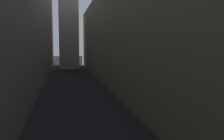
{
  "coord_description": "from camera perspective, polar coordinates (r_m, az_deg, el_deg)",
  "views": [
    {
      "loc": [
        -1.84,
        10.79,
        7.36
      ],
      "look_at": [
        0.0,
        19.65,
        6.42
      ],
      "focal_mm": 37.74,
      "sensor_mm": 36.0,
      "label": 1
    }
  ],
  "objects": [
    {
      "name": "building_block_right",
      "position": [
        41.7,
        8.1,
        8.49
      ],
      "size": [
        13.43,
        108.0,
        18.53
      ],
      "primitive_type": "cube",
      "color": "gray",
      "rests_on": "ground"
    },
    {
      "name": "ground_plane",
      "position": [
        37.98,
        -8.74,
        -5.31
      ],
      "size": [
        264.0,
        264.0,
        0.0
      ],
      "primitive_type": "plane",
      "color": "black"
    }
  ]
}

